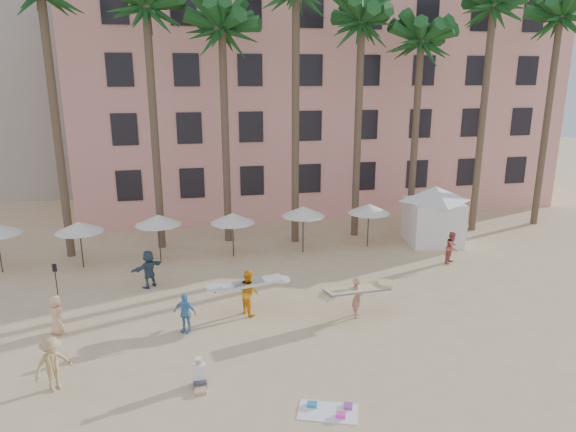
% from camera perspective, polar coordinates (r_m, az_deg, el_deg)
% --- Properties ---
extents(ground, '(120.00, 120.00, 0.00)m').
position_cam_1_polar(ground, '(18.19, 1.45, -17.44)').
color(ground, '#D1B789').
rests_on(ground, ground).
extents(pink_hotel, '(35.00, 14.00, 16.00)m').
position_cam_1_polar(pink_hotel, '(42.26, 2.81, 12.78)').
color(pink_hotel, '#E4988B').
rests_on(pink_hotel, ground).
extents(palm_row, '(44.40, 5.40, 16.30)m').
position_cam_1_polar(palm_row, '(30.32, -4.28, 21.18)').
color(palm_row, brown).
rests_on(palm_row, ground).
extents(umbrella_row, '(22.50, 2.70, 2.73)m').
position_cam_1_polar(umbrella_row, '(28.40, -10.21, -0.28)').
color(umbrella_row, '#332B23').
rests_on(umbrella_row, ground).
extents(cabana, '(5.05, 5.05, 3.50)m').
position_cam_1_polar(cabana, '(32.12, 15.91, 0.70)').
color(cabana, white).
rests_on(cabana, ground).
extents(beach_towel, '(2.03, 1.56, 0.14)m').
position_cam_1_polar(beach_towel, '(16.68, 4.66, -20.74)').
color(beach_towel, white).
rests_on(beach_towel, ground).
extents(carrier_yellow, '(3.04, 1.46, 1.74)m').
position_cam_1_polar(carrier_yellow, '(21.92, 7.71, -8.66)').
color(carrier_yellow, tan).
rests_on(carrier_yellow, ground).
extents(carrier_white, '(2.92, 1.17, 1.96)m').
position_cam_1_polar(carrier_white, '(22.05, -4.39, -8.27)').
color(carrier_white, orange).
rests_on(carrier_white, ground).
extents(beachgoers, '(20.17, 9.46, 1.86)m').
position_cam_1_polar(beachgoers, '(22.46, -10.64, -8.45)').
color(beachgoers, '#E0A57E').
rests_on(beachgoers, ground).
extents(paddle, '(0.18, 0.04, 2.23)m').
position_cam_1_polar(paddle, '(24.00, -24.35, -6.68)').
color(paddle, black).
rests_on(paddle, ground).
extents(seated_man, '(0.44, 0.77, 1.00)m').
position_cam_1_polar(seated_man, '(17.78, -9.79, -17.20)').
color(seated_man, '#3F3F4C').
rests_on(seated_man, ground).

